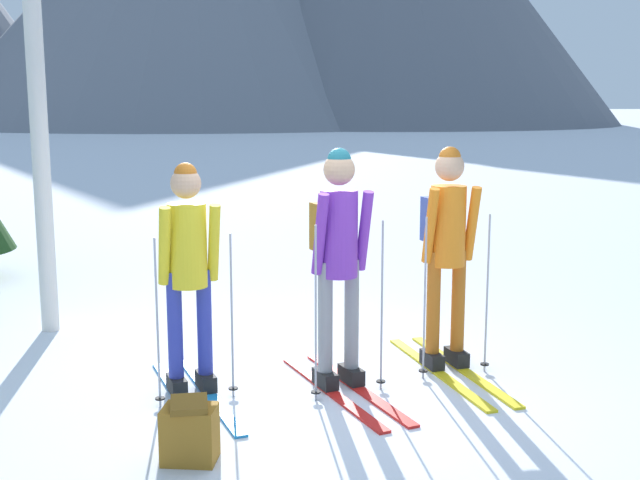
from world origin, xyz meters
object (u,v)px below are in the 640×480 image
(skier_in_orange, at_px, (447,245))
(skier_in_purple, at_px, (338,253))
(birch_tree_tall, at_px, (36,97))
(backpack_on_snow_front, at_px, (190,432))
(skier_in_yellow, at_px, (189,270))

(skier_in_orange, bearing_deg, skier_in_purple, -162.52)
(birch_tree_tall, relative_size, backpack_on_snow_front, 11.13)
(skier_in_purple, xyz_separation_m, skier_in_orange, (0.94, 0.30, -0.01))
(skier_in_purple, bearing_deg, birch_tree_tall, 140.95)
(skier_in_orange, relative_size, birch_tree_tall, 0.43)
(skier_in_purple, distance_m, backpack_on_snow_front, 1.80)
(skier_in_purple, relative_size, birch_tree_tall, 0.43)
(skier_in_yellow, bearing_deg, birch_tree_tall, 124.29)
(backpack_on_snow_front, bearing_deg, skier_in_purple, 45.15)
(skier_in_orange, relative_size, backpack_on_snow_front, 4.77)
(skier_in_purple, xyz_separation_m, backpack_on_snow_front, (-1.12, -1.12, -0.85))
(skier_in_yellow, bearing_deg, skier_in_purple, -1.30)
(skier_in_purple, bearing_deg, skier_in_orange, 17.48)
(skier_in_orange, bearing_deg, backpack_on_snow_front, -145.38)
(skier_in_orange, xyz_separation_m, backpack_on_snow_front, (-2.06, -1.42, -0.83))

